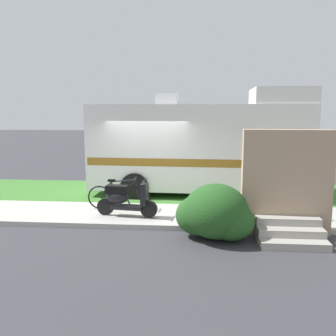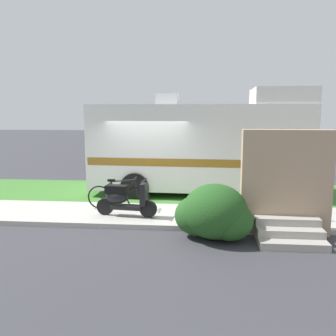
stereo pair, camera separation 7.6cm
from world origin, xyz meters
TOP-DOWN VIEW (x-y plane):
  - ground_plane at (0.00, 0.00)m, footprint 80.00×80.00m
  - sidewalk at (0.00, -1.20)m, footprint 24.00×2.00m
  - grass_strip at (0.00, 1.50)m, footprint 24.00×3.40m
  - motorhome_rv at (1.69, 1.56)m, footprint 7.08×2.74m
  - scooter at (-0.30, -1.51)m, footprint 1.60×0.52m
  - bicycle at (-0.59, -0.87)m, footprint 1.74×0.52m
  - pickup_truck_near at (2.25, 6.21)m, footprint 5.49×2.43m
  - porch_steps at (3.57, -2.29)m, footprint 2.00×1.26m
  - bush_by_porch at (1.95, -2.69)m, footprint 1.71×1.28m
  - bottle_green at (4.74, -1.47)m, footprint 0.07×0.07m
  - bottle_spare at (3.16, -1.74)m, footprint 0.06×0.06m

SIDE VIEW (x-z plane):
  - ground_plane at x=0.00m, z-range 0.00..0.00m
  - grass_strip at x=0.00m, z-range 0.00..0.08m
  - sidewalk at x=0.00m, z-range 0.00..0.12m
  - bottle_spare at x=3.16m, z-range 0.10..0.34m
  - bottle_green at x=4.74m, z-range 0.10..0.40m
  - bicycle at x=-0.59m, z-range 0.05..0.93m
  - bush_by_porch at x=1.95m, z-range -0.03..1.18m
  - scooter at x=-0.30m, z-range 0.09..1.06m
  - porch_steps at x=3.57m, z-range -0.23..2.17m
  - pickup_truck_near at x=2.25m, z-range 0.06..1.90m
  - motorhome_rv at x=1.69m, z-range -0.08..3.42m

